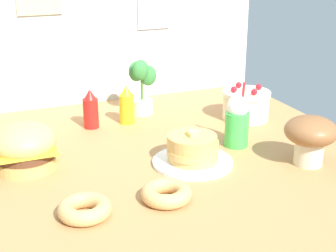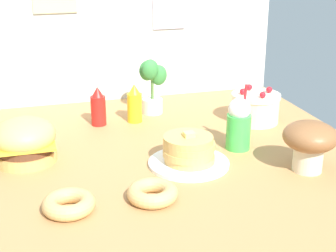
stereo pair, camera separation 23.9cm
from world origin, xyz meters
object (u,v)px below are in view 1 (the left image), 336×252
pancake_stack (193,151)px  ketchup_bottle (91,110)px  mustard_bottle (127,106)px  donut_pink_glaze (85,208)px  mushroom_stool (311,135)px  donut_chocolate (166,193)px  burger (24,147)px  cream_soda_cup (237,122)px  layer_cake (246,105)px  potted_plant (142,85)px

pancake_stack → ketchup_bottle: (-30.57, 62.92, 4.01)cm
mustard_bottle → donut_pink_glaze: size_ratio=1.08×
donut_pink_glaze → mushroom_stool: 104.62cm
pancake_stack → donut_chocolate: 36.34cm
burger → cream_soda_cup: size_ratio=0.88×
layer_cake → donut_chocolate: 104.62cm
donut_pink_glaze → ketchup_bottle: bearing=74.2°
burger → ketchup_bottle: 54.81cm
mustard_bottle → donut_chocolate: 90.86cm
mushroom_stool → potted_plant: bearing=115.7°
ketchup_bottle → donut_pink_glaze: bearing=-105.8°
potted_plant → cream_soda_cup: bearing=-67.4°
layer_cake → donut_chocolate: size_ratio=1.34×
mustard_bottle → cream_soda_cup: size_ratio=0.67×
ketchup_bottle → cream_soda_cup: bearing=-41.3°
mushroom_stool → ketchup_bottle: bearing=133.3°
burger → cream_soda_cup: (98.78, -14.15, 2.85)cm
burger → potted_plant: size_ratio=0.87×
layer_cake → mushroom_stool: 64.16cm
ketchup_bottle → donut_chocolate: ketchup_bottle is taller
mustard_bottle → potted_plant: bearing=41.1°
donut_chocolate → potted_plant: (26.41, 101.09, 14.26)cm
burger → donut_chocolate: size_ratio=1.43×
burger → mushroom_stool: bearing=-21.0°
donut_chocolate → potted_plant: 105.45cm
cream_soda_cup → mushroom_stool: size_ratio=1.36×
cream_soda_cup → potted_plant: bearing=112.6°
mustard_bottle → cream_soda_cup: (39.34, -51.64, 2.66)cm
layer_cake → potted_plant: bearing=149.0°
ketchup_bottle → mustard_bottle: same height
mushroom_stool → mustard_bottle: bearing=125.3°
ketchup_bottle → cream_soda_cup: 79.04cm
pancake_stack → mushroom_stool: (47.89, -20.31, 8.00)cm
mustard_bottle → layer_cake: bearing=-16.6°
cream_soda_cup → donut_chocolate: size_ratio=1.61×
cream_soda_cup → ketchup_bottle: bearing=138.7°
donut_chocolate → potted_plant: size_ratio=0.61×
burger → potted_plant: bearing=34.0°
burger → layer_cake: 124.55cm
burger → ketchup_bottle: (39.47, 38.03, 0.19)cm
cream_soda_cup → donut_chocolate: (-52.62, -37.99, -9.39)cm
donut_chocolate → mushroom_stool: size_ratio=0.85×
pancake_stack → mushroom_stool: size_ratio=1.55×
mustard_bottle → donut_pink_glaze: (-45.37, -89.24, -6.73)cm
mushroom_stool → burger: bearing=159.0°
pancake_stack → mushroom_stool: mushroom_stool is taller
pancake_stack → donut_pink_glaze: pancake_stack is taller
burger → ketchup_bottle: size_ratio=1.33×
burger → potted_plant: (72.56, 48.96, 7.72)cm
layer_cake → cream_soda_cup: size_ratio=0.83×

